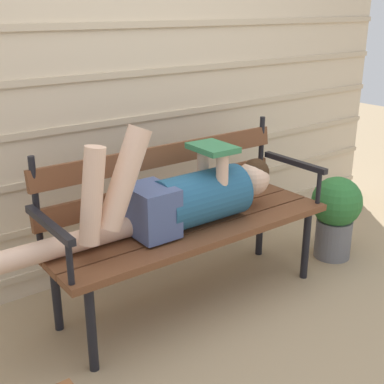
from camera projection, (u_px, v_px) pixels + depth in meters
ground_plane at (212, 315)px, 2.72m from camera, size 12.00×12.00×0.00m
house_siding at (126, 73)px, 2.92m from camera, size 4.39×0.08×2.37m
park_bench at (184, 213)px, 2.74m from camera, size 1.58×0.52×0.90m
reclining_person at (178, 198)px, 2.59m from camera, size 1.72×0.27×0.59m
potted_plant at (336, 213)px, 3.26m from camera, size 0.32×0.32×0.54m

